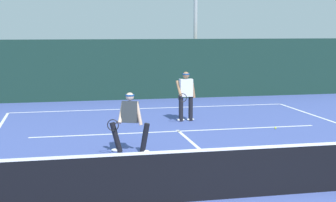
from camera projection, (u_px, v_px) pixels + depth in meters
name	position (u px, v px, depth m)	size (l,w,h in m)	color
ground_plane	(255.00, 197.00, 9.29)	(80.00, 80.00, 0.00)	#40519B
court_line_baseline_far	(152.00, 108.00, 19.79)	(10.93, 0.10, 0.01)	white
court_line_service	(179.00, 131.00, 15.30)	(8.91, 0.10, 0.01)	white
court_line_centre	(207.00, 155.00, 12.39)	(0.10, 6.40, 0.01)	white
tennis_net	(256.00, 171.00, 9.22)	(11.98, 0.09, 1.07)	#1E4723
player_near	(130.00, 120.00, 12.50)	(1.11, 0.82, 1.54)	black
player_far	(186.00, 94.00, 16.88)	(0.76, 0.88, 1.68)	black
tennis_ball	(276.00, 128.00, 15.65)	(0.07, 0.07, 0.07)	#D1E033
back_fence_windscreen	(141.00, 69.00, 22.20)	(21.96, 0.12, 2.68)	#153028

